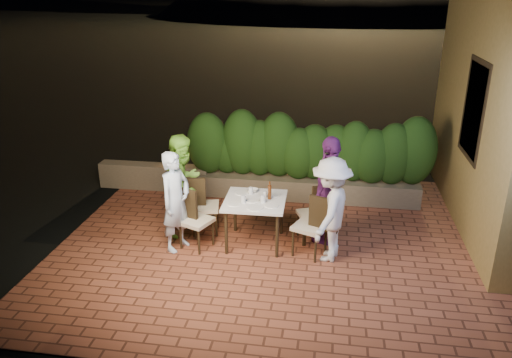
% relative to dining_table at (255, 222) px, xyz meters
% --- Properties ---
extents(ground, '(400.00, 400.00, 0.00)m').
position_rel_dining_table_xyz_m(ground, '(0.47, -0.36, -0.40)').
color(ground, black).
rests_on(ground, ground).
extents(terrace_floor, '(7.00, 6.00, 0.15)m').
position_rel_dining_table_xyz_m(terrace_floor, '(0.47, 0.14, -0.45)').
color(terrace_floor, brown).
rests_on(terrace_floor, ground).
extents(window_pane, '(0.08, 1.00, 1.40)m').
position_rel_dining_table_xyz_m(window_pane, '(3.29, 1.14, 1.62)').
color(window_pane, black).
rests_on(window_pane, building_wall).
extents(window_frame, '(0.06, 1.15, 1.55)m').
position_rel_dining_table_xyz_m(window_frame, '(3.28, 1.14, 1.62)').
color(window_frame, black).
rests_on(window_frame, building_wall).
extents(planter, '(4.20, 0.55, 0.40)m').
position_rel_dining_table_xyz_m(planter, '(0.67, 1.94, -0.17)').
color(planter, brown).
rests_on(planter, ground).
extents(hedge, '(4.00, 0.70, 1.10)m').
position_rel_dining_table_xyz_m(hedge, '(0.67, 1.94, 0.57)').
color(hedge, '#1A3A0F').
rests_on(hedge, planter).
extents(parapet, '(2.20, 0.30, 0.50)m').
position_rel_dining_table_xyz_m(parapet, '(-2.33, 1.94, -0.12)').
color(parapet, brown).
rests_on(parapet, ground).
extents(hill, '(52.00, 40.00, 22.00)m').
position_rel_dining_table_xyz_m(hill, '(2.47, 59.64, -4.38)').
color(hill, black).
rests_on(hill, ground).
extents(dining_table, '(0.95, 0.95, 0.75)m').
position_rel_dining_table_xyz_m(dining_table, '(0.00, 0.00, 0.00)').
color(dining_table, white).
rests_on(dining_table, ground).
extents(plate_nw, '(0.21, 0.21, 0.01)m').
position_rel_dining_table_xyz_m(plate_nw, '(-0.28, -0.21, 0.38)').
color(plate_nw, white).
rests_on(plate_nw, dining_table).
extents(plate_sw, '(0.21, 0.21, 0.01)m').
position_rel_dining_table_xyz_m(plate_sw, '(-0.25, 0.22, 0.38)').
color(plate_sw, white).
rests_on(plate_sw, dining_table).
extents(plate_ne, '(0.21, 0.21, 0.01)m').
position_rel_dining_table_xyz_m(plate_ne, '(0.28, -0.18, 0.38)').
color(plate_ne, white).
rests_on(plate_ne, dining_table).
extents(plate_se, '(0.20, 0.20, 0.01)m').
position_rel_dining_table_xyz_m(plate_se, '(0.26, 0.23, 0.38)').
color(plate_se, white).
rests_on(plate_se, dining_table).
extents(plate_centre, '(0.22, 0.22, 0.01)m').
position_rel_dining_table_xyz_m(plate_centre, '(-0.04, -0.04, 0.38)').
color(plate_centre, white).
rests_on(plate_centre, dining_table).
extents(plate_front, '(0.24, 0.24, 0.01)m').
position_rel_dining_table_xyz_m(plate_front, '(0.05, -0.31, 0.38)').
color(plate_front, white).
rests_on(plate_front, dining_table).
extents(glass_nw, '(0.07, 0.07, 0.12)m').
position_rel_dining_table_xyz_m(glass_nw, '(-0.15, -0.14, 0.43)').
color(glass_nw, silver).
rests_on(glass_nw, dining_table).
extents(glass_sw, '(0.06, 0.06, 0.11)m').
position_rel_dining_table_xyz_m(glass_sw, '(-0.10, 0.21, 0.43)').
color(glass_sw, silver).
rests_on(glass_sw, dining_table).
extents(glass_ne, '(0.07, 0.07, 0.12)m').
position_rel_dining_table_xyz_m(glass_ne, '(0.14, -0.08, 0.43)').
color(glass_ne, silver).
rests_on(glass_ne, dining_table).
extents(glass_se, '(0.06, 0.06, 0.10)m').
position_rel_dining_table_xyz_m(glass_se, '(0.14, 0.12, 0.43)').
color(glass_se, silver).
rests_on(glass_se, dining_table).
extents(beer_bottle, '(0.06, 0.06, 0.29)m').
position_rel_dining_table_xyz_m(beer_bottle, '(0.22, 0.06, 0.52)').
color(beer_bottle, '#50250D').
rests_on(beer_bottle, dining_table).
extents(bowl, '(0.19, 0.19, 0.04)m').
position_rel_dining_table_xyz_m(bowl, '(-0.09, 0.30, 0.40)').
color(bowl, white).
rests_on(bowl, dining_table).
extents(chair_left_front, '(0.57, 0.57, 0.93)m').
position_rel_dining_table_xyz_m(chair_left_front, '(-0.87, -0.25, 0.09)').
color(chair_left_front, black).
rests_on(chair_left_front, ground).
extents(chair_left_back, '(0.51, 0.51, 0.95)m').
position_rel_dining_table_xyz_m(chair_left_back, '(-0.86, 0.27, 0.10)').
color(chair_left_back, black).
rests_on(chair_left_back, ground).
extents(chair_right_front, '(0.58, 0.58, 0.97)m').
position_rel_dining_table_xyz_m(chair_right_front, '(0.86, -0.20, 0.11)').
color(chair_right_front, black).
rests_on(chair_right_front, ground).
extents(chair_right_back, '(0.55, 0.55, 0.91)m').
position_rel_dining_table_xyz_m(chair_right_back, '(0.88, 0.27, 0.08)').
color(chair_right_back, black).
rests_on(chair_right_back, ground).
extents(diner_blue, '(0.56, 0.67, 1.56)m').
position_rel_dining_table_xyz_m(diner_blue, '(-1.15, -0.32, 0.41)').
color(diner_blue, silver).
rests_on(diner_blue, ground).
extents(diner_green, '(0.84, 0.96, 1.65)m').
position_rel_dining_table_xyz_m(diner_green, '(-1.19, 0.25, 0.45)').
color(diner_green, '#89DA44').
rests_on(diner_green, ground).
extents(diner_white, '(0.83, 1.13, 1.57)m').
position_rel_dining_table_xyz_m(diner_white, '(1.15, -0.27, 0.41)').
color(diner_white, silver).
rests_on(diner_white, ground).
extents(diner_purple, '(0.79, 1.10, 1.73)m').
position_rel_dining_table_xyz_m(diner_purple, '(1.12, 0.29, 0.49)').
color(diner_purple, '#5E2266').
rests_on(diner_purple, ground).
extents(parapet_lamp, '(0.10, 0.10, 0.14)m').
position_rel_dining_table_xyz_m(parapet_lamp, '(-1.93, 1.94, 0.20)').
color(parapet_lamp, orange).
rests_on(parapet_lamp, parapet).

